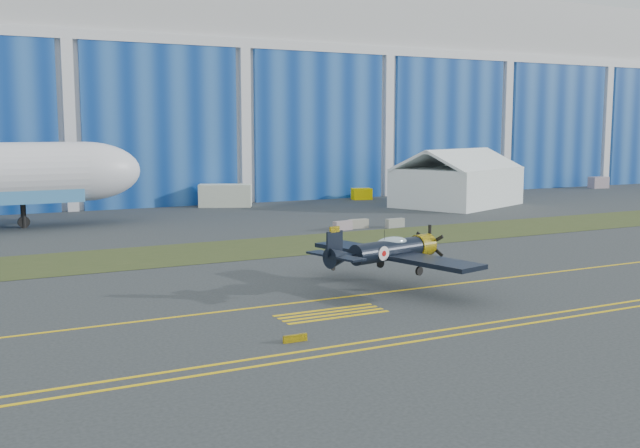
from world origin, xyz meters
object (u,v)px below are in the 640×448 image
warbird (388,250)px  tug (362,194)px  tent (457,177)px  shipping_container (225,196)px

warbird → tug: 57.58m
tent → tug: 14.42m
warbird → shipping_container: warbird is taller
tent → shipping_container: tent is taller
warbird → tug: size_ratio=5.47×
warbird → shipping_container: bearing=67.6°
warbird → tent: size_ratio=0.77×
warbird → shipping_container: 50.71m
shipping_container → tug: bearing=25.5°
tent → warbird: bearing=-155.7°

